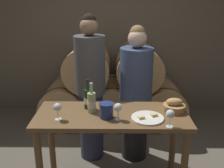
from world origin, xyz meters
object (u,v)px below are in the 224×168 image
blue_crock (106,110)px  wine_glass_far_left (57,108)px  bread_basket (174,106)px  wine_glass_left (118,108)px  wine_glass_center (170,115)px  cheese_plate (147,118)px  wine_bottle_red (88,99)px  wine_bottle_white (92,102)px  tasting_table (112,128)px  person_right (136,95)px  person_left (91,89)px

blue_crock → wine_glass_far_left: bearing=-174.3°
bread_basket → wine_glass_left: wine_glass_left is taller
wine_glass_left → wine_glass_center: (0.42, -0.13, 0.00)m
cheese_plate → wine_bottle_red: bearing=157.8°
wine_bottle_white → cheese_plate: bearing=-14.6°
tasting_table → wine_glass_far_left: 0.55m
person_right → wine_bottle_red: bearing=-133.1°
wine_bottle_red → bread_basket: (0.81, -0.06, -0.05)m
wine_bottle_red → wine_bottle_white: same height
person_right → wine_glass_left: (-0.21, -0.78, 0.18)m
bread_basket → wine_glass_far_left: (-1.05, -0.18, 0.06)m
wine_bottle_red → wine_glass_center: 0.80m
blue_crock → cheese_plate: (0.36, -0.02, -0.07)m
wine_bottle_red → wine_bottle_white: 0.10m
wine_glass_left → person_left: bearing=111.8°
wine_bottle_red → blue_crock: size_ratio=2.10×
person_right → wine_glass_far_left: 1.09m
wine_glass_far_left → wine_glass_center: bearing=-7.6°
tasting_table → blue_crock: blue_crock is taller
wine_bottle_white → wine_glass_far_left: bearing=-151.5°
person_left → wine_glass_far_left: (-0.22, -0.78, 0.11)m
cheese_plate → wine_glass_center: bearing=-42.5°
person_right → tasting_table: bearing=-112.3°
wine_bottle_red → blue_crock: (0.18, -0.20, -0.02)m
cheese_plate → wine_glass_center: (0.16, -0.15, 0.10)m
wine_bottle_white → wine_glass_far_left: size_ratio=1.88×
wine_bottle_white → wine_glass_center: (0.67, -0.28, 0.01)m
wine_bottle_red → bread_basket: size_ratio=1.40×
blue_crock → wine_glass_left: bearing=-20.3°
wine_glass_left → person_right: bearing=74.6°
bread_basket → wine_glass_far_left: bearing=-170.1°
bread_basket → person_right: bearing=117.6°
bread_basket → cheese_plate: bearing=-148.9°
person_left → blue_crock: person_left is taller
wine_glass_far_left → person_right: bearing=46.5°
person_left → wine_glass_center: 1.17m
tasting_table → wine_glass_center: wine_glass_center is taller
person_left → wine_glass_left: size_ratio=11.35×
cheese_plate → wine_glass_left: (-0.26, -0.02, 0.10)m
person_left → wine_glass_center: (0.74, -0.91, 0.11)m
person_left → wine_glass_center: bearing=-51.0°
wine_bottle_red → bread_basket: 0.82m
tasting_table → bread_basket: bearing=6.1°
tasting_table → wine_bottle_white: size_ratio=4.89×
wine_bottle_red → wine_glass_far_left: bearing=-134.4°
tasting_table → wine_bottle_red: bearing=151.4°
wine_bottle_red → cheese_plate: wine_bottle_red is taller
tasting_table → cheese_plate: (0.32, -0.10, 0.16)m
person_right → wine_glass_center: size_ratio=10.56×
person_right → cheese_plate: bearing=-86.5°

